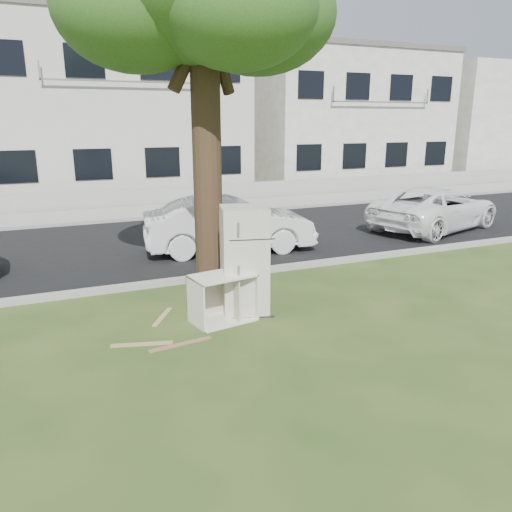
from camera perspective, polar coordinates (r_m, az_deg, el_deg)
name	(u,v)px	position (r m, az deg, el deg)	size (l,w,h in m)	color
ground	(265,319)	(8.58, 1.08, -7.20)	(120.00, 120.00, 0.00)	#264017
road	(177,242)	(14.01, -9.00, 1.58)	(120.00, 7.00, 0.01)	black
kerb_near	(219,278)	(10.72, -4.28, -2.57)	(120.00, 0.18, 0.12)	gray
kerb_far	(151,220)	(17.40, -11.91, 4.09)	(120.00, 0.18, 0.12)	gray
sidewalk	(143,212)	(18.80, -12.80, 4.88)	(120.00, 2.80, 0.01)	gray
low_wall	(135,197)	(20.31, -13.70, 6.56)	(120.00, 0.15, 0.70)	gray
townhouse_center	(111,110)	(24.94, -16.20, 15.73)	(11.22, 8.16, 7.44)	beige
townhouse_right	(334,117)	(29.05, 8.92, 15.40)	(10.20, 8.16, 6.84)	white
filler_right	(509,121)	(38.63, 26.96, 13.57)	(16.00, 9.00, 6.40)	beige
fridge	(244,261)	(8.59, -1.34, -0.53)	(0.77, 0.72, 1.88)	silver
cabinet	(223,298)	(8.38, -3.82, -4.81)	(1.04, 0.64, 0.81)	white
plank_a	(180,344)	(7.72, -8.64, -9.95)	(0.99, 0.08, 0.02)	#8B5F43
plank_b	(142,344)	(7.83, -12.90, -9.80)	(0.92, 0.09, 0.02)	#9E8553
plank_c	(163,317)	(8.78, -10.62, -6.84)	(0.81, 0.09, 0.02)	tan
car_center	(229,224)	(12.78, -3.07, 3.65)	(1.50, 4.29, 1.41)	silver
car_right	(435,208)	(16.35, 19.83, 5.13)	(2.16, 4.69, 1.30)	white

